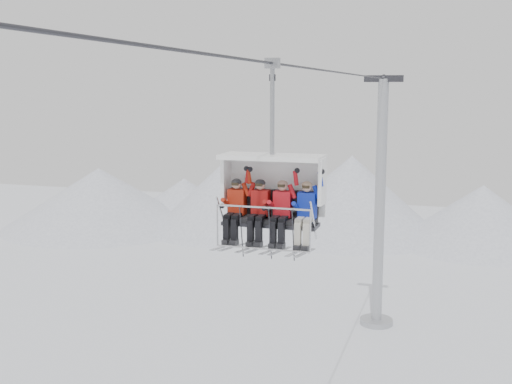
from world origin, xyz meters
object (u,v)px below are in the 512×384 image
(skier_far_left, at_px, (235,208))
(skier_center_left, at_px, (259,209))
(chairlift_carrier, at_px, (273,187))
(skier_far_right, at_px, (306,212))
(skier_center_right, at_px, (281,211))
(lift_tower_right, at_px, (379,221))

(skier_far_left, xyz_separation_m, skier_center_left, (0.55, 0.00, 0.00))
(chairlift_carrier, distance_m, skier_far_right, 0.97)
(skier_far_left, distance_m, skier_center_right, 1.04)
(lift_tower_right, bearing_deg, skier_center_left, -90.64)
(lift_tower_right, distance_m, skier_center_left, 21.49)
(chairlift_carrier, relative_size, skier_far_right, 2.36)
(chairlift_carrier, distance_m, skier_center_right, 0.61)
(skier_far_left, relative_size, skier_center_right, 1.00)
(lift_tower_right, bearing_deg, skier_far_right, -87.82)
(skier_center_left, bearing_deg, skier_far_right, 0.00)
(skier_far_right, bearing_deg, skier_center_left, 180.00)
(chairlift_carrier, distance_m, skier_center_left, 0.60)
(chairlift_carrier, relative_size, skier_center_left, 2.36)
(lift_tower_right, relative_size, chairlift_carrier, 3.38)
(lift_tower_right, relative_size, skier_center_right, 7.99)
(skier_far_left, bearing_deg, skier_center_right, 0.07)
(skier_far_left, bearing_deg, chairlift_carrier, 21.42)
(chairlift_carrier, height_order, skier_center_right, chairlift_carrier)
(lift_tower_right, xyz_separation_m, skier_far_left, (-0.78, -21.04, 4.40))
(skier_center_right, bearing_deg, skier_center_left, 180.00)
(lift_tower_right, relative_size, skier_far_right, 7.99)
(lift_tower_right, distance_m, skier_far_left, 21.51)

